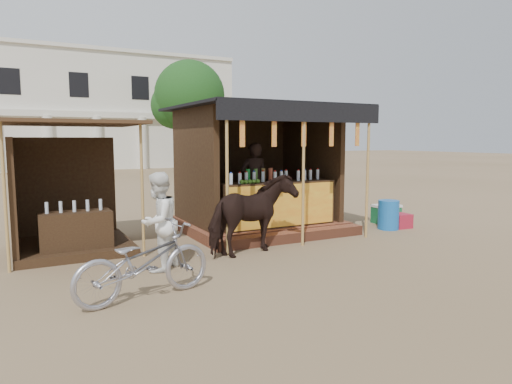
{
  "coord_description": "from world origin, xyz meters",
  "views": [
    {
      "loc": [
        -3.86,
        -5.75,
        2.06
      ],
      "look_at": [
        0.0,
        1.6,
        1.1
      ],
      "focal_mm": 32.0,
      "sensor_mm": 36.0,
      "label": 1
    }
  ],
  "objects": [
    {
      "name": "ground",
      "position": [
        0.0,
        0.0,
        0.0
      ],
      "size": [
        120.0,
        120.0,
        0.0
      ],
      "primitive_type": "plane",
      "color": "#846B4C",
      "rests_on": "ground"
    },
    {
      "name": "main_stall",
      "position": [
        1.0,
        3.36,
        1.03
      ],
      "size": [
        3.6,
        3.61,
        2.78
      ],
      "color": "brown",
      "rests_on": "ground"
    },
    {
      "name": "secondary_stall",
      "position": [
        -3.17,
        3.24,
        0.85
      ],
      "size": [
        2.4,
        2.4,
        2.38
      ],
      "color": "#352613",
      "rests_on": "ground"
    },
    {
      "name": "cow",
      "position": [
        -0.17,
        1.4,
        0.72
      ],
      "size": [
        1.85,
        1.22,
        1.44
      ],
      "primitive_type": "imported",
      "rotation": [
        0.0,
        0.0,
        1.85
      ],
      "color": "black",
      "rests_on": "ground"
    },
    {
      "name": "motorbike",
      "position": [
        -2.48,
        -0.01,
        0.49
      ],
      "size": [
        1.96,
        1.02,
        0.98
      ],
      "primitive_type": "imported",
      "rotation": [
        0.0,
        0.0,
        1.77
      ],
      "color": "#A1A0A8",
      "rests_on": "ground"
    },
    {
      "name": "bystander",
      "position": [
        -1.94,
        1.19,
        0.78
      ],
      "size": [
        0.96,
        0.94,
        1.56
      ],
      "primitive_type": "imported",
      "rotation": [
        0.0,
        0.0,
        3.86
      ],
      "color": "white",
      "rests_on": "ground"
    },
    {
      "name": "blue_barrel",
      "position": [
        3.66,
        2.0,
        0.33
      ],
      "size": [
        0.62,
        0.62,
        0.67
      ],
      "primitive_type": "cylinder",
      "rotation": [
        0.0,
        0.0,
        -0.38
      ],
      "color": "#175EAF",
      "rests_on": "ground"
    },
    {
      "name": "red_crate",
      "position": [
        4.03,
        2.0,
        0.16
      ],
      "size": [
        0.44,
        0.44,
        0.33
      ],
      "primitive_type": "cube",
      "rotation": [
        0.0,
        0.0,
        -0.05
      ],
      "color": "maroon",
      "rests_on": "ground"
    },
    {
      "name": "cooler",
      "position": [
        4.16,
        2.6,
        0.23
      ],
      "size": [
        0.67,
        0.48,
        0.46
      ],
      "color": "#166537",
      "rests_on": "ground"
    },
    {
      "name": "background_building",
      "position": [
        -2.0,
        29.94,
        3.98
      ],
      "size": [
        26.0,
        7.45,
        8.18
      ],
      "color": "silver",
      "rests_on": "ground"
    },
    {
      "name": "tree",
      "position": [
        5.81,
        22.14,
        4.63
      ],
      "size": [
        4.5,
        4.4,
        7.0
      ],
      "color": "#382314",
      "rests_on": "ground"
    }
  ]
}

